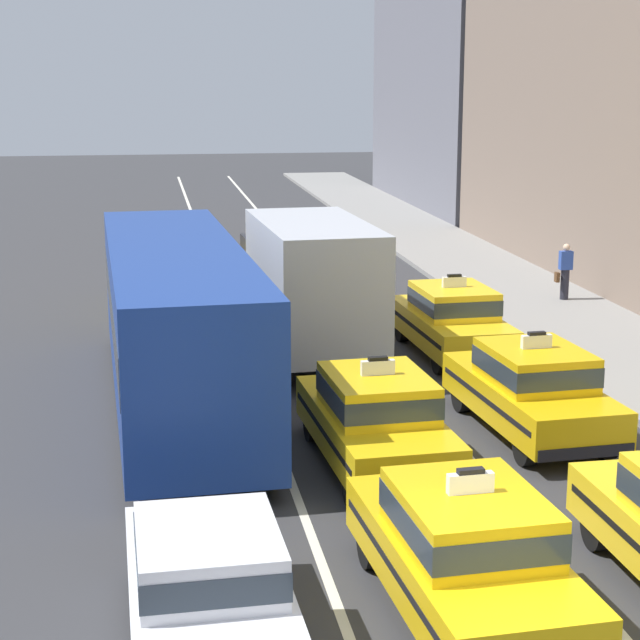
{
  "coord_description": "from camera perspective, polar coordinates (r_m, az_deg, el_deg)",
  "views": [
    {
      "loc": [
        -3.79,
        -9.79,
        6.47
      ],
      "look_at": [
        -0.16,
        12.44,
        1.3
      ],
      "focal_mm": 60.4,
      "sensor_mm": 36.0,
      "label": 1
    }
  ],
  "objects": [
    {
      "name": "sidewalk_curb",
      "position": [
        27.86,
        14.23,
        -0.75
      ],
      "size": [
        4.0,
        90.0,
        0.15
      ],
      "primitive_type": "cube",
      "color": "gray",
      "rests_on": "ground"
    },
    {
      "name": "bus_left_second",
      "position": [
        21.28,
        -7.61,
        0.19
      ],
      "size": [
        3.03,
        11.31,
        3.22
      ],
      "color": "black",
      "rests_on": "ground"
    },
    {
      "name": "box_truck_center_third",
      "position": [
        24.87,
        -0.7,
        2.05
      ],
      "size": [
        2.55,
        7.06,
        3.27
      ],
      "color": "black",
      "rests_on": "ground"
    },
    {
      "name": "pedestrian_near_crosswalk",
      "position": [
        31.49,
        12.85,
        2.52
      ],
      "size": [
        0.47,
        0.24,
        1.61
      ],
      "color": "#23232D",
      "rests_on": "sidewalk_curb"
    },
    {
      "name": "sedan_left_nearest",
      "position": [
        12.48,
        -5.93,
        -13.92
      ],
      "size": [
        1.89,
        4.35,
        1.58
      ],
      "color": "black",
      "rests_on": "ground"
    },
    {
      "name": "taxi_right_third",
      "position": [
        25.28,
        6.99,
        0.05
      ],
      "size": [
        1.98,
        4.62,
        1.96
      ],
      "color": "black",
      "rests_on": "ground"
    },
    {
      "name": "lane_stripe_center_right",
      "position": [
        30.96,
        0.95,
        0.87
      ],
      "size": [
        0.14,
        80.0,
        0.01
      ],
      "primitive_type": "cube",
      "color": "silver",
      "rests_on": "ground"
    },
    {
      "name": "lane_stripe_left_center",
      "position": [
        30.56,
        -4.96,
        0.66
      ],
      "size": [
        0.14,
        80.0,
        0.01
      ],
      "primitive_type": "cube",
      "color": "silver",
      "rests_on": "ground"
    },
    {
      "name": "taxi_center_nearest",
      "position": [
        13.33,
        7.69,
        -12.0
      ],
      "size": [
        2.06,
        4.65,
        1.96
      ],
      "color": "black",
      "rests_on": "ground"
    },
    {
      "name": "taxi_right_second",
      "position": [
        20.0,
        11.16,
        -3.56
      ],
      "size": [
        2.09,
        4.66,
        1.96
      ],
      "color": "black",
      "rests_on": "ground"
    },
    {
      "name": "taxi_center_second",
      "position": [
        17.98,
        2.96,
        -5.22
      ],
      "size": [
        2.03,
        4.64,
        1.96
      ],
      "color": "black",
      "rests_on": "ground"
    },
    {
      "name": "taxi_left_third",
      "position": [
        30.51,
        -7.71,
        2.25
      ],
      "size": [
        2.02,
        4.64,
        1.96
      ],
      "color": "black",
      "rests_on": "ground"
    }
  ]
}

